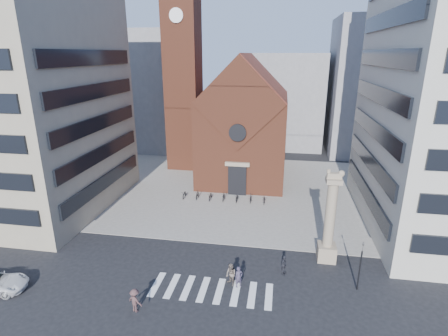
{
  "coord_description": "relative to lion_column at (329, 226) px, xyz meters",
  "views": [
    {
      "loc": [
        5.4,
        -25.86,
        17.93
      ],
      "look_at": [
        -0.27,
        8.0,
        6.63
      ],
      "focal_mm": 28.0,
      "sensor_mm": 36.0,
      "label": 1
    }
  ],
  "objects": [
    {
      "name": "bg_block_right",
      "position": [
        11.99,
        39.0,
        8.54
      ],
      "size": [
        16.0,
        14.0,
        24.0
      ],
      "primitive_type": "cube",
      "color": "gray",
      "rests_on": "ground"
    },
    {
      "name": "scooter_0",
      "position": [
        -16.63,
        11.71,
        -2.94
      ],
      "size": [
        0.68,
        1.81,
        0.94
      ],
      "primitive_type": "imported",
      "rotation": [
        0.0,
        0.0,
        0.03
      ],
      "color": "black",
      "rests_on": "piazza"
    },
    {
      "name": "traffic_light",
      "position": [
        1.99,
        -4.0,
        -1.17
      ],
      "size": [
        0.13,
        0.16,
        4.3
      ],
      "color": "black",
      "rests_on": "ground"
    },
    {
      "name": "pedestrian_2",
      "position": [
        -3.83,
        -2.86,
        -2.57
      ],
      "size": [
        0.78,
        1.12,
        1.77
      ],
      "primitive_type": "imported",
      "rotation": [
        0.0,
        0.0,
        1.2
      ],
      "color": "#25262D",
      "rests_on": "ground"
    },
    {
      "name": "piazza",
      "position": [
        -10.01,
        16.0,
        -3.43
      ],
      "size": [
        46.0,
        30.0,
        0.05
      ],
      "primitive_type": "cube",
      "color": "#9A958C",
      "rests_on": "ground"
    },
    {
      "name": "pedestrian_3",
      "position": [
        -14.44,
        -9.22,
        -2.54
      ],
      "size": [
        1.35,
        1.06,
        1.84
      ],
      "primitive_type": "imported",
      "rotation": [
        0.0,
        0.0,
        2.78
      ],
      "color": "#462F2F",
      "rests_on": "ground"
    },
    {
      "name": "scooter_6",
      "position": [
        -6.3,
        11.71,
        -2.94
      ],
      "size": [
        0.68,
        1.81,
        0.94
      ],
      "primitive_type": "imported",
      "rotation": [
        0.0,
        0.0,
        0.03
      ],
      "color": "black",
      "rests_on": "piazza"
    },
    {
      "name": "scooter_4",
      "position": [
        -9.74,
        11.71,
        -2.94
      ],
      "size": [
        0.68,
        1.81,
        0.94
      ],
      "primitive_type": "imported",
      "rotation": [
        0.0,
        0.0,
        0.03
      ],
      "color": "black",
      "rests_on": "piazza"
    },
    {
      "name": "church",
      "position": [
        -10.01,
        22.04,
        4.53
      ],
      "size": [
        12.0,
        16.65,
        18.0
      ],
      "color": "brown",
      "rests_on": "ground"
    },
    {
      "name": "lion_column",
      "position": [
        0.0,
        0.0,
        0.0
      ],
      "size": [
        1.63,
        1.6,
        8.68
      ],
      "color": "gray",
      "rests_on": "ground"
    },
    {
      "name": "zebra_crossing",
      "position": [
        -9.46,
        -6.0,
        -3.45
      ],
      "size": [
        10.2,
        3.2,
        0.01
      ],
      "primitive_type": null,
      "color": "white",
      "rests_on": "ground"
    },
    {
      "name": "scooter_3",
      "position": [
        -11.46,
        11.71,
        -2.89
      ],
      "size": [
        0.55,
        1.75,
        1.04
      ],
      "primitive_type": "imported",
      "rotation": [
        0.0,
        0.0,
        0.03
      ],
      "color": "black",
      "rests_on": "piazza"
    },
    {
      "name": "bg_block_left",
      "position": [
        -30.01,
        37.0,
        7.54
      ],
      "size": [
        16.0,
        14.0,
        22.0
      ],
      "primitive_type": "cube",
      "color": "gray",
      "rests_on": "ground"
    },
    {
      "name": "bg_block_mid",
      "position": [
        -4.01,
        42.0,
        5.54
      ],
      "size": [
        14.0,
        12.0,
        18.0
      ],
      "primitive_type": "cube",
      "color": "gray",
      "rests_on": "ground"
    },
    {
      "name": "scooter_1",
      "position": [
        -14.91,
        11.71,
        -2.89
      ],
      "size": [
        0.55,
        1.75,
        1.04
      ],
      "primitive_type": "imported",
      "rotation": [
        0.0,
        0.0,
        0.03
      ],
      "color": "black",
      "rests_on": "piazza"
    },
    {
      "name": "scooter_5",
      "position": [
        -8.02,
        11.71,
        -2.89
      ],
      "size": [
        0.55,
        1.75,
        1.04
      ],
      "primitive_type": "imported",
      "rotation": [
        0.0,
        0.0,
        0.03
      ],
      "color": "black",
      "rests_on": "piazza"
    },
    {
      "name": "campanile",
      "position": [
        -20.01,
        25.0,
        12.28
      ],
      "size": [
        5.5,
        5.5,
        31.2
      ],
      "color": "brown",
      "rests_on": "ground"
    },
    {
      "name": "building_left",
      "position": [
        -34.01,
        7.0,
        9.54
      ],
      "size": [
        18.0,
        20.0,
        26.0
      ],
      "primitive_type": "cube",
      "color": "gray",
      "rests_on": "ground"
    },
    {
      "name": "pedestrian_0",
      "position": [
        -7.38,
        -5.21,
        -2.55
      ],
      "size": [
        0.79,
        0.73,
        1.81
      ],
      "primitive_type": "imported",
      "rotation": [
        0.0,
        0.0,
        0.59
      ],
      "color": "#393246",
      "rests_on": "ground"
    },
    {
      "name": "ground",
      "position": [
        -10.01,
        -3.0,
        -3.46
      ],
      "size": [
        120.0,
        120.0,
        0.0
      ],
      "primitive_type": "plane",
      "color": "black",
      "rests_on": "ground"
    },
    {
      "name": "pedestrian_1",
      "position": [
        -8.03,
        -5.05,
        -2.49
      ],
      "size": [
        1.18,
        1.17,
        1.93
      ],
      "primitive_type": "imported",
      "rotation": [
        0.0,
        0.0,
        -0.76
      ],
      "color": "#63574F",
      "rests_on": "ground"
    },
    {
      "name": "scooter_2",
      "position": [
        -13.18,
        11.71,
        -2.94
      ],
      "size": [
        0.68,
        1.81,
        0.94
      ],
      "primitive_type": "imported",
      "rotation": [
        0.0,
        0.0,
        0.03
      ],
      "color": "black",
      "rests_on": "piazza"
    }
  ]
}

